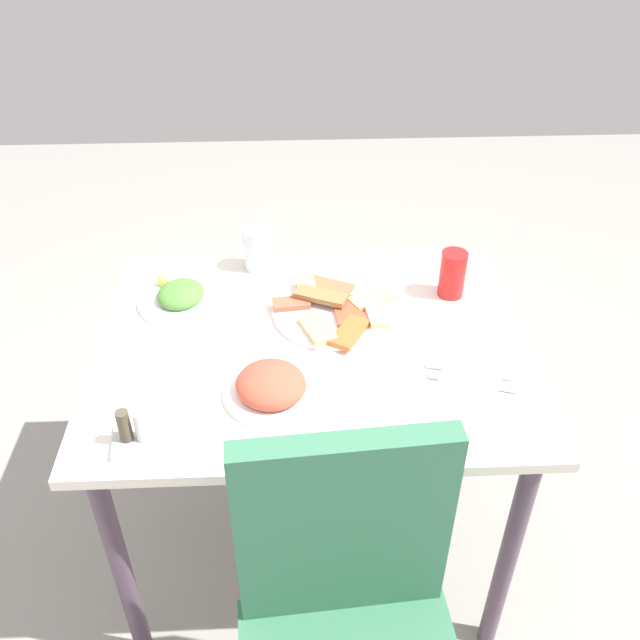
{
  "coord_description": "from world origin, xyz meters",
  "views": [
    {
      "loc": [
        0.03,
        1.25,
        1.74
      ],
      "look_at": [
        -0.02,
        -0.04,
        0.76
      ],
      "focal_mm": 38.54,
      "sensor_mm": 36.0,
      "label": 1
    }
  ],
  "objects": [
    {
      "name": "ground_plane",
      "position": [
        0.0,
        0.0,
        0.0
      ],
      "size": [
        6.0,
        6.0,
        0.0
      ],
      "primitive_type": "plane",
      "color": "gray"
    },
    {
      "name": "dining_table",
      "position": [
        0.0,
        0.0,
        0.64
      ],
      "size": [
        1.0,
        0.79,
        0.73
      ],
      "color": "silver",
      "rests_on": "ground_plane"
    },
    {
      "name": "dining_chair",
      "position": [
        -0.05,
        0.58,
        0.51
      ],
      "size": [
        0.45,
        0.46,
        0.91
      ],
      "color": "#367051",
      "rests_on": "ground_plane"
    },
    {
      "name": "pide_platter",
      "position": [
        -0.06,
        -0.11,
        0.75
      ],
      "size": [
        0.31,
        0.32,
        0.04
      ],
      "color": "white",
      "rests_on": "dining_table"
    },
    {
      "name": "salad_plate_greens",
      "position": [
        0.09,
        0.17,
        0.76
      ],
      "size": [
        0.21,
        0.21,
        0.07
      ],
      "color": "white",
      "rests_on": "dining_table"
    },
    {
      "name": "salad_plate_rice",
      "position": [
        0.32,
        -0.18,
        0.75
      ],
      "size": [
        0.22,
        0.22,
        0.05
      ],
      "color": "white",
      "rests_on": "dining_table"
    },
    {
      "name": "soda_can",
      "position": [
        -0.36,
        -0.18,
        0.79
      ],
      "size": [
        0.09,
        0.09,
        0.12
      ],
      "primitive_type": "cylinder",
      "rotation": [
        0.0,
        0.0,
        2.77
      ],
      "color": "red",
      "rests_on": "dining_table"
    },
    {
      "name": "drinking_glass",
      "position": [
        0.13,
        -0.33,
        0.79
      ],
      "size": [
        0.07,
        0.07,
        0.12
      ],
      "primitive_type": "cylinder",
      "color": "silver",
      "rests_on": "dining_table"
    },
    {
      "name": "paper_napkin",
      "position": [
        -0.34,
        0.14,
        0.74
      ],
      "size": [
        0.17,
        0.17,
        0.0
      ],
      "primitive_type": "cube",
      "rotation": [
        0.0,
        0.0,
        -0.4
      ],
      "color": "white",
      "rests_on": "dining_table"
    },
    {
      "name": "fork",
      "position": [
        -0.34,
        0.13,
        0.74
      ],
      "size": [
        0.18,
        0.07,
        0.0
      ],
      "primitive_type": "cube",
      "rotation": [
        0.0,
        0.0,
        -0.29
      ],
      "color": "silver",
      "rests_on": "paper_napkin"
    },
    {
      "name": "spoon",
      "position": [
        -0.34,
        0.16,
        0.74
      ],
      "size": [
        0.19,
        0.07,
        0.0
      ],
      "primitive_type": "cube",
      "rotation": [
        0.0,
        0.0,
        -0.31
      ],
      "color": "silver",
      "rests_on": "paper_napkin"
    },
    {
      "name": "condiment_caddy",
      "position": [
        0.35,
        0.3,
        0.76
      ],
      "size": [
        0.1,
        0.1,
        0.08
      ],
      "color": "#B2B2B7",
      "rests_on": "dining_table"
    }
  ]
}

